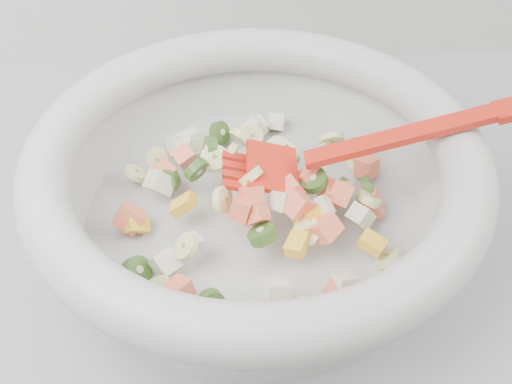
{
  "coord_description": "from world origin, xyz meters",
  "views": [
    {
      "loc": [
        0.18,
        0.97,
        1.37
      ],
      "look_at": [
        0.2,
        1.41,
        0.95
      ],
      "focal_mm": 45.0,
      "sensor_mm": 36.0,
      "label": 1
    }
  ],
  "objects": [
    {
      "name": "mixing_bowl",
      "position": [
        0.2,
        1.41,
        0.96
      ],
      "size": [
        0.45,
        0.43,
        0.14
      ],
      "color": "beige",
      "rests_on": "counter"
    }
  ]
}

